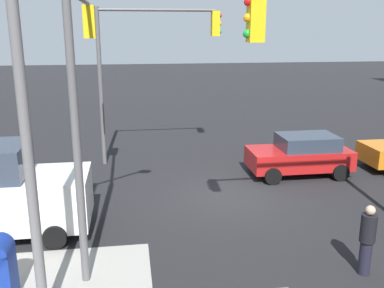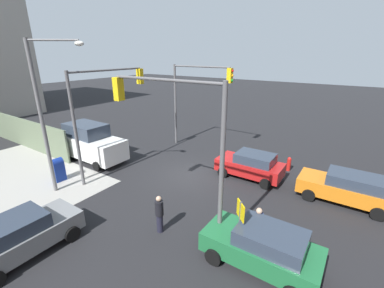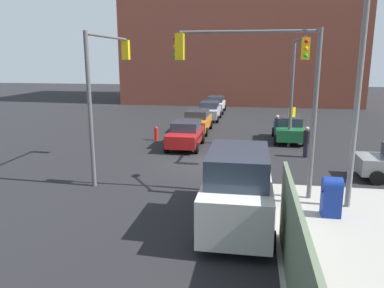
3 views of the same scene
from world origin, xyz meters
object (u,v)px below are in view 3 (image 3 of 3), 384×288
sedan_silver (209,111)px  mailbox_blue (332,195)px  coupe_green (289,128)px  van_white_delivery (238,188)px  fire_hydrant (156,133)px  traffic_signal_ne_corner (259,79)px  street_lamp_corner (351,79)px  coupe_orange (197,121)px  pedestrian_crossing (306,141)px  traffic_signal_se_corner (106,76)px  pedestrian_waiting (277,128)px  traffic_signal_nw_corner (297,73)px  coupe_white (215,104)px  sedan_red (186,134)px

sedan_silver → mailbox_blue: bearing=18.1°
coupe_green → van_white_delivery: size_ratio=0.76×
fire_hydrant → traffic_signal_ne_corner: bearing=34.7°
traffic_signal_ne_corner → street_lamp_corner: 3.22m
coupe_orange → pedestrian_crossing: size_ratio=2.54×
mailbox_blue → van_white_delivery: bearing=-69.8°
traffic_signal_se_corner → coupe_green: size_ratio=1.58×
coupe_green → pedestrian_waiting: (0.50, -0.81, 0.10)m
traffic_signal_ne_corner → street_lamp_corner: street_lamp_corner is taller
street_lamp_corner → van_white_delivery: 5.66m
mailbox_blue → fire_hydrant: size_ratio=1.52×
traffic_signal_se_corner → coupe_green: 13.24m
traffic_signal_nw_corner → traffic_signal_ne_corner: same height
traffic_signal_se_corner → mailbox_blue: size_ratio=4.55×
pedestrian_crossing → coupe_white: bearing=138.1°
traffic_signal_nw_corner → sedan_silver: bearing=-152.4°
coupe_white → van_white_delivery: 26.89m
traffic_signal_se_corner → coupe_green: (-8.85, 9.11, -3.77)m
traffic_signal_nw_corner → street_lamp_corner: bearing=8.4°
traffic_signal_nw_corner → fire_hydrant: traffic_signal_nw_corner is taller
mailbox_blue → pedestrian_crossing: pedestrian_crossing is taller
traffic_signal_nw_corner → traffic_signal_se_corner: 10.27m
street_lamp_corner → sedan_silver: size_ratio=1.91×
coupe_orange → pedestrian_waiting: size_ratio=2.45×
mailbox_blue → coupe_white: coupe_white is taller
sedan_red → mailbox_blue: bearing=35.9°
traffic_signal_ne_corner → mailbox_blue: traffic_signal_ne_corner is taller
mailbox_blue → traffic_signal_se_corner: bearing=-111.0°
street_lamp_corner → coupe_white: 25.54m
street_lamp_corner → fire_hydrant: street_lamp_corner is taller
pedestrian_crossing → coupe_green: bearing=124.3°
pedestrian_waiting → traffic_signal_nw_corner: bearing=109.2°
traffic_signal_ne_corner → sedan_silver: size_ratio=1.56×
traffic_signal_se_corner → street_lamp_corner: size_ratio=0.81×
mailbox_blue → coupe_green: 12.51m
coupe_green → pedestrian_crossing: bearing=7.8°
fire_hydrant → van_white_delivery: bearing=25.9°
traffic_signal_ne_corner → pedestrian_crossing: 8.00m
traffic_signal_nw_corner → traffic_signal_ne_corner: bearing=-17.0°
traffic_signal_nw_corner → pedestrian_waiting: (-3.41, -0.70, -3.69)m
coupe_white → van_white_delivery: size_ratio=0.79×
traffic_signal_se_corner → fire_hydrant: 8.61m
mailbox_blue → sedan_red: bearing=-144.1°
traffic_signal_ne_corner → fire_hydrant: (-9.50, -6.59, -4.15)m
fire_hydrant → sedan_silver: sedan_silver is taller
mailbox_blue → sedan_silver: (-20.44, -6.69, 0.08)m
traffic_signal_nw_corner → street_lamp_corner: size_ratio=0.81×
mailbox_blue → fire_hydrant: mailbox_blue is taller
traffic_signal_se_corner → van_white_delivery: traffic_signal_se_corner is taller
coupe_orange → fire_hydrant: bearing=-33.6°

